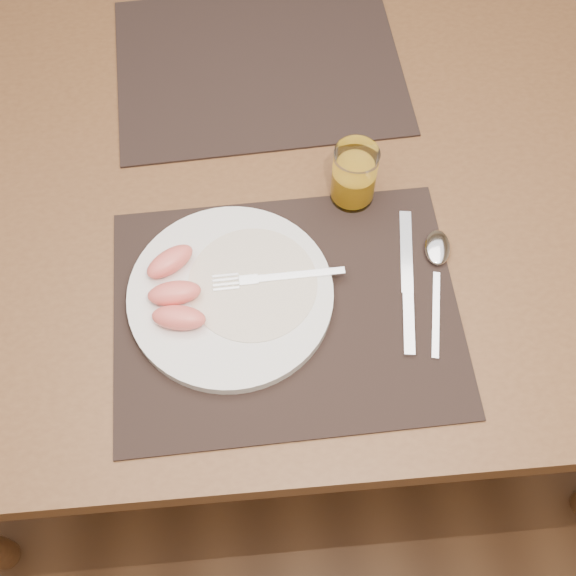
{
  "coord_description": "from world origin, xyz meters",
  "views": [
    {
      "loc": [
        -0.05,
        -0.64,
        1.6
      ],
      "look_at": [
        -0.01,
        -0.2,
        0.77
      ],
      "focal_mm": 45.0,
      "sensor_mm": 36.0,
      "label": 1
    }
  ],
  "objects_px": {
    "juice_glass": "(354,177)",
    "table": "(284,209)",
    "fork": "(267,278)",
    "spoon": "(437,257)",
    "knife": "(408,292)",
    "placemat_near": "(286,311)",
    "placemat_far": "(259,66)",
    "plate": "(231,295)"
  },
  "relations": [
    {
      "from": "placemat_far",
      "to": "plate",
      "type": "relative_size",
      "value": 1.67
    },
    {
      "from": "spoon",
      "to": "table",
      "type": "bearing_deg",
      "value": 140.72
    },
    {
      "from": "table",
      "to": "fork",
      "type": "distance_m",
      "value": 0.21
    },
    {
      "from": "juice_glass",
      "to": "placemat_far",
      "type": "bearing_deg",
      "value": 113.56
    },
    {
      "from": "table",
      "to": "spoon",
      "type": "xyz_separation_m",
      "value": [
        0.2,
        -0.16,
        0.09
      ]
    },
    {
      "from": "table",
      "to": "placemat_far",
      "type": "xyz_separation_m",
      "value": [
        -0.02,
        0.22,
        0.09
      ]
    },
    {
      "from": "juice_glass",
      "to": "table",
      "type": "bearing_deg",
      "value": 154.6
    },
    {
      "from": "fork",
      "to": "spoon",
      "type": "relative_size",
      "value": 0.91
    },
    {
      "from": "plate",
      "to": "fork",
      "type": "bearing_deg",
      "value": 17.3
    },
    {
      "from": "juice_glass",
      "to": "plate",
      "type": "bearing_deg",
      "value": -140.05
    },
    {
      "from": "spoon",
      "to": "placemat_near",
      "type": "bearing_deg",
      "value": -164.15
    },
    {
      "from": "juice_glass",
      "to": "fork",
      "type": "bearing_deg",
      "value": -133.99
    },
    {
      "from": "fork",
      "to": "juice_glass",
      "type": "bearing_deg",
      "value": 46.01
    },
    {
      "from": "knife",
      "to": "spoon",
      "type": "relative_size",
      "value": 1.15
    },
    {
      "from": "placemat_near",
      "to": "juice_glass",
      "type": "relative_size",
      "value": 4.79
    },
    {
      "from": "fork",
      "to": "spoon",
      "type": "xyz_separation_m",
      "value": [
        0.23,
        0.02,
        -0.01
      ]
    },
    {
      "from": "placemat_near",
      "to": "spoon",
      "type": "height_order",
      "value": "spoon"
    },
    {
      "from": "fork",
      "to": "knife",
      "type": "bearing_deg",
      "value": -8.9
    },
    {
      "from": "juice_glass",
      "to": "knife",
      "type": "bearing_deg",
      "value": -71.93
    },
    {
      "from": "knife",
      "to": "table",
      "type": "bearing_deg",
      "value": 125.28
    },
    {
      "from": "table",
      "to": "juice_glass",
      "type": "distance_m",
      "value": 0.17
    },
    {
      "from": "fork",
      "to": "juice_glass",
      "type": "distance_m",
      "value": 0.19
    },
    {
      "from": "table",
      "to": "juice_glass",
      "type": "height_order",
      "value": "juice_glass"
    },
    {
      "from": "table",
      "to": "placemat_far",
      "type": "distance_m",
      "value": 0.24
    },
    {
      "from": "table",
      "to": "juice_glass",
      "type": "xyz_separation_m",
      "value": [
        0.09,
        -0.04,
        0.13
      ]
    },
    {
      "from": "placemat_far",
      "to": "juice_glass",
      "type": "distance_m",
      "value": 0.29
    },
    {
      "from": "plate",
      "to": "placemat_near",
      "type": "bearing_deg",
      "value": -19.05
    },
    {
      "from": "placemat_far",
      "to": "knife",
      "type": "bearing_deg",
      "value": -68.5
    },
    {
      "from": "placemat_far",
      "to": "plate",
      "type": "distance_m",
      "value": 0.42
    },
    {
      "from": "placemat_near",
      "to": "plate",
      "type": "distance_m",
      "value": 0.08
    },
    {
      "from": "fork",
      "to": "knife",
      "type": "height_order",
      "value": "fork"
    },
    {
      "from": "placemat_near",
      "to": "plate",
      "type": "bearing_deg",
      "value": 160.95
    },
    {
      "from": "plate",
      "to": "spoon",
      "type": "height_order",
      "value": "plate"
    },
    {
      "from": "placemat_near",
      "to": "table",
      "type": "bearing_deg",
      "value": 86.26
    },
    {
      "from": "placemat_far",
      "to": "fork",
      "type": "distance_m",
      "value": 0.4
    },
    {
      "from": "placemat_far",
      "to": "plate",
      "type": "xyz_separation_m",
      "value": [
        -0.06,
        -0.42,
        0.01
      ]
    },
    {
      "from": "fork",
      "to": "knife",
      "type": "xyz_separation_m",
      "value": [
        0.18,
        -0.03,
        -0.02
      ]
    },
    {
      "from": "fork",
      "to": "juice_glass",
      "type": "xyz_separation_m",
      "value": [
        0.13,
        0.14,
        0.02
      ]
    },
    {
      "from": "plate",
      "to": "knife",
      "type": "height_order",
      "value": "plate"
    },
    {
      "from": "placemat_near",
      "to": "placemat_far",
      "type": "height_order",
      "value": "same"
    },
    {
      "from": "placemat_near",
      "to": "placemat_far",
      "type": "distance_m",
      "value": 0.44
    },
    {
      "from": "placemat_near",
      "to": "fork",
      "type": "xyz_separation_m",
      "value": [
        -0.02,
        0.04,
        0.02
      ]
    }
  ]
}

